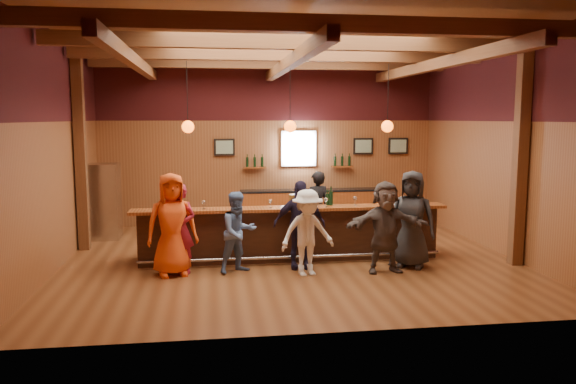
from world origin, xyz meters
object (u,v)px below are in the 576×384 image
customer_orange (172,224)px  bar_counter (290,233)px  back_bar_cabinet (314,207)px  customer_dark (411,219)px  customer_white (307,233)px  customer_navy (299,225)px  stainless_fridge (104,201)px  bottle_a (331,198)px  ice_bucket (295,201)px  customer_denim (238,232)px  customer_redvest (180,229)px  customer_brown (385,227)px  bartender (317,208)px

customer_orange → bar_counter: bearing=10.1°
back_bar_cabinet → customer_dark: customer_dark is taller
customer_white → customer_navy: (-0.06, 0.52, 0.05)m
back_bar_cabinet → customer_white: (-1.06, -4.93, 0.32)m
back_bar_cabinet → customer_orange: customer_orange is taller
bar_counter → back_bar_cabinet: bearing=71.7°
bar_counter → stainless_fridge: 4.81m
customer_white → bottle_a: 1.42m
back_bar_cabinet → ice_bucket: size_ratio=15.65×
stainless_fridge → customer_denim: 4.56m
back_bar_cabinet → customer_orange: (-3.50, -4.56, 0.47)m
customer_navy → stainless_fridge: bearing=143.0°
customer_redvest → customer_white: customer_redvest is taller
customer_white → customer_brown: (1.48, 0.02, 0.06)m
customer_orange → customer_brown: size_ratio=1.10×
stainless_fridge → customer_dark: customer_dark is taller
customer_redvest → ice_bucket: (2.23, 0.55, 0.40)m
customer_brown → customer_dark: customer_dark is taller
bar_counter → stainless_fridge: bearing=149.2°
back_bar_cabinet → stainless_fridge: (-5.30, -1.12, 0.42)m
customer_redvest → customer_denim: customer_redvest is taller
customer_white → bartender: (0.65, 2.48, 0.05)m
back_bar_cabinet → stainless_fridge: size_ratio=2.22×
stainless_fridge → customer_denim: (3.01, -3.42, -0.14)m
ice_bucket → bottle_a: size_ratio=0.66×
back_bar_cabinet → customer_white: 5.05m
customer_dark → customer_brown: bearing=-125.5°
stainless_fridge → bartender: (4.90, -1.33, -0.06)m
customer_navy → customer_white: bearing=-82.2°
customer_denim → bottle_a: 2.12m
stainless_fridge → customer_orange: (1.80, -3.44, 0.04)m
customer_brown → bottle_a: customer_brown is taller
customer_denim → customer_brown: size_ratio=0.88×
bartender → customer_redvest: bearing=21.1°
customer_dark → customer_denim: bearing=-152.9°
bottle_a → bar_counter: bearing=165.9°
ice_bucket → customer_dark: bearing=-17.9°
customer_orange → customer_white: (2.44, -0.37, -0.15)m
bar_counter → stainless_fridge: size_ratio=3.50×
back_bar_cabinet → stainless_fridge: 5.43m
customer_navy → customer_dark: (2.15, -0.21, 0.09)m
bar_counter → bottle_a: (0.81, -0.20, 0.74)m
bartender → bottle_a: (0.03, -1.32, 0.42)m
customer_orange → customer_redvest: (0.13, 0.10, -0.10)m
customer_denim → customer_brown: (2.71, -0.38, 0.10)m
customer_orange → customer_redvest: bearing=22.8°
customer_dark → bartender: size_ratio=1.11×
customer_denim → ice_bucket: size_ratio=5.94×
customer_brown → ice_bucket: 1.89m
customer_denim → bartender: bearing=20.6°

